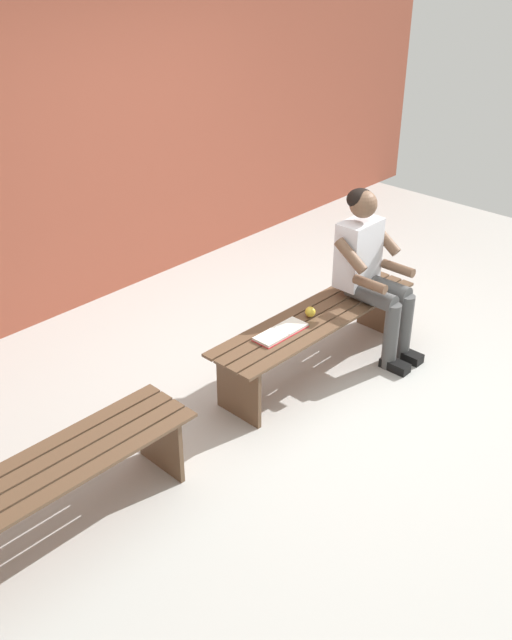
# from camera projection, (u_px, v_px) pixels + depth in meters

# --- Properties ---
(ground_plane) EXTENTS (10.00, 7.00, 0.04)m
(ground_plane) POSITION_uv_depth(u_px,v_px,m) (325.00, 521.00, 4.00)
(ground_plane) COLOR #B2B2AD
(brick_wall) EXTENTS (9.50, 0.24, 3.12)m
(brick_wall) POSITION_uv_depth(u_px,v_px,m) (60.00, 119.00, 5.53)
(brick_wall) COLOR #9E4C38
(brick_wall) RESTS_ON ground
(bench_near) EXTENTS (1.83, 0.45, 0.45)m
(bench_near) POSITION_uv_depth(u_px,v_px,m) (316.00, 328.00, 5.13)
(bench_near) COLOR brown
(bench_near) RESTS_ON ground
(bench_far) EXTENTS (1.82, 0.45, 0.45)m
(bench_far) POSITION_uv_depth(u_px,v_px,m) (40.00, 490.00, 3.69)
(bench_far) COLOR brown
(bench_far) RESTS_ON ground
(person_seated) EXTENTS (0.50, 0.69, 1.26)m
(person_seated) POSITION_uv_depth(u_px,v_px,m) (371.00, 268.00, 5.21)
(person_seated) COLOR silver
(person_seated) RESTS_ON ground
(apple) EXTENTS (0.08, 0.08, 0.08)m
(apple) POSITION_uv_depth(u_px,v_px,m) (310.00, 312.00, 5.05)
(apple) COLOR gold
(apple) RESTS_ON bench_near
(book_open) EXTENTS (0.41, 0.16, 0.02)m
(book_open) POSITION_uv_depth(u_px,v_px,m) (281.00, 332.00, 4.85)
(book_open) COLOR white
(book_open) RESTS_ON bench_near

